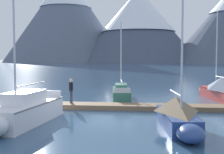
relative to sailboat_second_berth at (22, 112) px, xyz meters
The scene contains 9 objects.
ground_plane 4.13m from the sailboat_second_berth, 20.41° to the left, with size 700.00×700.00×0.00m, color #2D4C6B.
mountain_west_summit 209.57m from the sailboat_second_berth, 104.08° to the left, with size 89.17×89.17×64.97m.
mountain_central_massif 190.51m from the sailboat_second_berth, 89.30° to the left, with size 80.60×80.60×48.64m.
dock 6.66m from the sailboat_second_berth, 54.82° to the left, with size 20.92×1.81×0.30m.
sailboat_second_berth is the anchor object (origin of this frame).
sailboat_mid_dock_port 11.42m from the sailboat_second_berth, 68.18° to the left, with size 1.97×6.92×6.43m.
sailboat_mid_dock_starboard 7.82m from the sailboat_second_berth, ahead, with size 1.94×5.77×9.11m.
sailboat_far_berth 16.40m from the sailboat_second_berth, 41.05° to the left, with size 2.30×7.81×7.37m.
person_on_dock 5.81m from the sailboat_second_berth, 78.51° to the left, with size 0.24×0.59×1.69m.
Camera 1 is at (2.34, -16.09, 3.45)m, focal length 48.28 mm.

